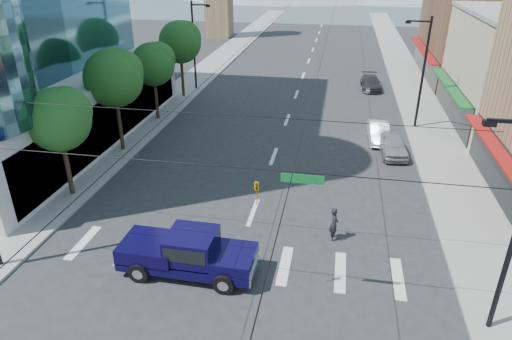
# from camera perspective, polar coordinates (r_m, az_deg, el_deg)

# --- Properties ---
(ground) EXTENTS (160.00, 160.00, 0.00)m
(ground) POSITION_cam_1_polar(r_m,az_deg,el_deg) (21.33, -3.49, -13.54)
(ground) COLOR #28282B
(ground) RESTS_ON ground
(sidewalk_left) EXTENTS (4.00, 120.00, 0.15)m
(sidewalk_left) POSITION_cam_1_polar(r_m,az_deg,el_deg) (59.79, -5.69, 12.71)
(sidewalk_left) COLOR gray
(sidewalk_left) RESTS_ON ground
(sidewalk_right) EXTENTS (4.00, 120.00, 0.15)m
(sidewalk_right) POSITION_cam_1_polar(r_m,az_deg,el_deg) (58.07, 18.23, 11.18)
(sidewalk_right) COLOR gray
(sidewalk_right) RESTS_ON ground
(shop_far) EXTENTS (12.00, 18.00, 10.00)m
(shop_far) POSITION_cam_1_polar(r_m,az_deg,el_deg) (58.75, 26.89, 14.85)
(shop_far) COLOR brown
(shop_far) RESTS_ON ground
(tree_near) EXTENTS (3.65, 3.64, 6.71)m
(tree_near) POSITION_cam_1_polar(r_m,az_deg,el_deg) (28.16, -23.21, 6.09)
(tree_near) COLOR black
(tree_near) RESTS_ON ground
(tree_midnear) EXTENTS (4.09, 4.09, 7.52)m
(tree_midnear) POSITION_cam_1_polar(r_m,az_deg,el_deg) (33.78, -17.13, 11.14)
(tree_midnear) COLOR black
(tree_midnear) RESTS_ON ground
(tree_midfar) EXTENTS (3.65, 3.64, 6.71)m
(tree_midfar) POSITION_cam_1_polar(r_m,az_deg,el_deg) (40.08, -12.55, 12.95)
(tree_midfar) COLOR black
(tree_midfar) RESTS_ON ground
(tree_far) EXTENTS (4.09, 4.09, 7.52)m
(tree_far) POSITION_cam_1_polar(r_m,az_deg,el_deg) (46.37, -9.30, 15.67)
(tree_far) COLOR black
(tree_far) RESTS_ON ground
(signal_rig) EXTENTS (21.80, 0.20, 9.00)m
(signal_rig) POSITION_cam_1_polar(r_m,az_deg,el_deg) (17.85, -4.04, -4.04)
(signal_rig) COLOR black
(signal_rig) RESTS_ON ground
(lamp_pole_nw) EXTENTS (2.00, 0.25, 9.00)m
(lamp_pole_nw) POSITION_cam_1_polar(r_m,az_deg,el_deg) (49.07, -7.65, 15.54)
(lamp_pole_nw) COLOR black
(lamp_pole_nw) RESTS_ON ground
(lamp_pole_ne) EXTENTS (2.00, 0.25, 9.00)m
(lamp_pole_ne) POSITION_cam_1_polar(r_m,az_deg,el_deg) (39.44, 20.04, 11.75)
(lamp_pole_ne) COLOR black
(lamp_pole_ne) RESTS_ON ground
(pickup_truck) EXTENTS (6.35, 2.55, 2.14)m
(pickup_truck) POSITION_cam_1_polar(r_m,az_deg,el_deg) (21.32, -8.59, -10.10)
(pickup_truck) COLOR #0C0736
(pickup_truck) RESTS_ON ground
(pedestrian) EXTENTS (0.55, 0.74, 1.83)m
(pedestrian) POSITION_cam_1_polar(r_m,az_deg,el_deg) (23.75, 9.72, -6.64)
(pedestrian) COLOR black
(pedestrian) RESTS_ON ground
(parked_car_near) EXTENTS (2.24, 4.63, 1.52)m
(parked_car_near) POSITION_cam_1_polar(r_m,az_deg,el_deg) (34.66, 16.68, 3.10)
(parked_car_near) COLOR #A1A1A5
(parked_car_near) RESTS_ON ground
(parked_car_mid) EXTENTS (1.67, 4.32, 1.40)m
(parked_car_mid) POSITION_cam_1_polar(r_m,az_deg,el_deg) (36.90, 15.09, 4.59)
(parked_car_mid) COLOR white
(parked_car_mid) RESTS_ON ground
(parked_car_far) EXTENTS (2.18, 4.86, 1.38)m
(parked_car_far) POSITION_cam_1_polar(r_m,az_deg,el_deg) (51.18, 14.15, 10.54)
(parked_car_far) COLOR #303033
(parked_car_far) RESTS_ON ground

